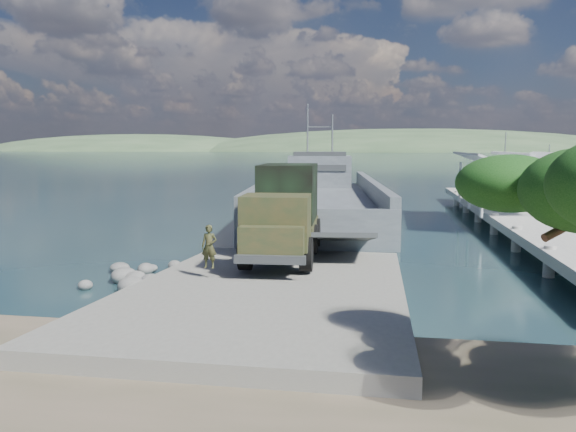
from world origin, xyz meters
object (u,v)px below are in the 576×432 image
Objects in this scene: military_truck at (285,211)px; sailboat_near at (546,205)px; sailboat_far at (503,199)px; soldier at (209,256)px; pier at (511,206)px; landing_craft at (319,206)px.

sailboat_near is at bearing 52.05° from military_truck.
sailboat_far is (-2.72, 4.87, 0.07)m from sailboat_near.
pier is at bearing 53.84° from soldier.
sailboat_near is (19.81, 9.11, -0.54)m from landing_craft.
pier is 7.33× the size of sailboat_near.
landing_craft is 21.81m from sailboat_near.
sailboat_near is at bearing -74.72° from sailboat_far.
sailboat_far reaches higher than military_truck.
military_truck is 34.04m from sailboat_near.
sailboat_far is (17.09, 13.98, -0.47)m from landing_craft.
military_truck reaches higher than soldier.
sailboat_far reaches higher than pier.
sailboat_near is (19.41, 27.87, -2.31)m from military_truck.
landing_craft reaches higher than sailboat_far.
sailboat_near reaches higher than pier.
sailboat_near is at bearing 65.89° from pier.
soldier is 0.24× the size of sailboat_far.
landing_craft is 3.84× the size of military_truck.
soldier is (-1.80, -23.65, 0.50)m from landing_craft.
soldier is (-2.19, -4.90, -1.27)m from military_truck.
sailboat_near reaches higher than soldier.
landing_craft is at bearing -154.61° from sailboat_far.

